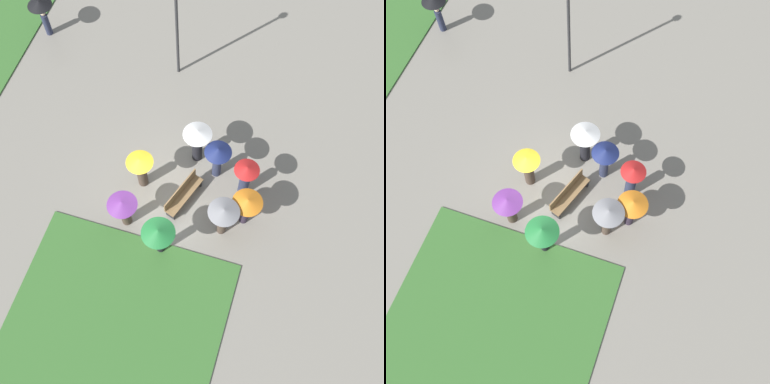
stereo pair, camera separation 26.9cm
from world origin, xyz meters
TOP-DOWN VIEW (x-y plane):
  - ground_plane at (0.00, 0.00)m, footprint 90.00×90.00m
  - lawn_patch_near at (-6.43, -0.03)m, footprint 9.11×7.19m
  - park_bench at (0.03, -0.85)m, footprint 1.92×1.02m
  - lamp_post at (5.79, 1.16)m, footprint 0.32×0.32m
  - crowd_person_orange at (-0.12, -3.26)m, footprint 1.08×1.08m
  - crowd_person_yellow at (0.27, 0.81)m, footprint 1.00×1.00m
  - crowd_person_green at (-2.09, -0.69)m, footprint 1.16×1.16m
  - crowd_person_red at (1.03, -2.93)m, footprint 0.92×0.92m
  - crowd_person_grey at (-0.75, -2.58)m, footprint 1.11×1.11m
  - crowd_person_navy at (1.48, -1.76)m, footprint 1.01×1.01m
  - crowd_person_white at (1.94, -0.84)m, footprint 1.09×1.09m
  - crowd_person_purple at (-1.42, 0.86)m, footprint 1.08×1.08m
  - lone_walker_far_path at (6.13, 7.38)m, footprint 1.05×1.05m

SIDE VIEW (x-z plane):
  - ground_plane at x=0.00m, z-range 0.00..0.00m
  - lawn_patch_near at x=-6.43m, z-range 0.00..0.06m
  - park_bench at x=0.03m, z-range 0.02..0.92m
  - crowd_person_red at x=1.03m, z-range 0.22..2.14m
  - crowd_person_yellow at x=0.27m, z-range 0.30..2.11m
  - crowd_person_purple at x=-1.42m, z-range 0.37..2.09m
  - crowd_person_white at x=1.94m, z-range 0.34..2.25m
  - crowd_person_navy at x=1.48m, z-range 0.39..2.24m
  - crowd_person_orange at x=-0.12m, z-range 0.46..2.27m
  - crowd_person_grey at x=-0.75m, z-range 0.44..2.37m
  - lone_walker_far_path at x=6.13m, z-range 0.48..2.34m
  - crowd_person_green at x=-2.09m, z-range 0.53..2.44m
  - lamp_post at x=5.79m, z-range 0.65..5.47m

